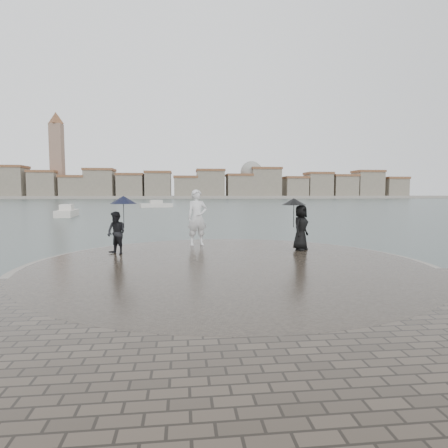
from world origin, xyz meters
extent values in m
plane|color=#2B3835|center=(0.00, 0.00, 0.00)|extent=(400.00, 400.00, 0.00)
cylinder|color=gray|center=(0.00, 3.50, 0.16)|extent=(12.50, 12.50, 0.32)
cylinder|color=#2D261E|center=(0.00, 3.50, 0.18)|extent=(11.90, 11.90, 0.36)
imported|color=silver|center=(-0.80, 7.50, 1.50)|extent=(0.93, 0.71, 2.28)
imported|color=black|center=(-3.71, 5.58, 1.11)|extent=(0.92, 0.89, 1.50)
cylinder|color=black|center=(-3.46, 5.68, 1.71)|extent=(0.02, 0.02, 0.90)
cone|color=black|center=(-3.46, 5.68, 2.26)|extent=(0.95, 0.95, 0.28)
imported|color=black|center=(3.00, 5.75, 1.21)|extent=(0.95, 0.98, 1.69)
cylinder|color=black|center=(2.75, 5.85, 1.66)|extent=(0.02, 0.02, 0.90)
cone|color=black|center=(2.75, 5.85, 2.18)|extent=(0.93, 0.93, 0.26)
cube|color=gray|center=(0.00, 163.00, 0.60)|extent=(260.00, 20.00, 1.20)
cube|color=gray|center=(-74.00, 160.00, 6.50)|extent=(13.00, 10.00, 13.00)
cube|color=brown|center=(-74.00, 160.00, 13.50)|extent=(13.60, 10.60, 1.00)
cube|color=gray|center=(-60.00, 160.00, 5.50)|extent=(11.00, 10.00, 11.00)
cube|color=brown|center=(-60.00, 160.00, 11.50)|extent=(11.60, 10.60, 1.00)
cube|color=gray|center=(-48.00, 160.00, 4.50)|extent=(10.00, 10.00, 9.00)
cube|color=brown|center=(-48.00, 160.00, 9.50)|extent=(10.60, 10.60, 1.00)
cube|color=gray|center=(-37.00, 160.00, 6.00)|extent=(12.00, 10.00, 12.00)
cube|color=brown|center=(-37.00, 160.00, 12.50)|extent=(12.60, 10.60, 1.00)
cube|color=gray|center=(-24.00, 160.00, 5.00)|extent=(11.00, 10.00, 10.00)
cube|color=brown|center=(-24.00, 160.00, 10.50)|extent=(11.60, 10.60, 1.00)
cube|color=gray|center=(-12.00, 160.00, 5.50)|extent=(11.00, 10.00, 11.00)
cube|color=brown|center=(-12.00, 160.00, 11.50)|extent=(11.60, 10.60, 1.00)
cube|color=gray|center=(0.00, 160.00, 4.50)|extent=(10.00, 10.00, 9.00)
cube|color=brown|center=(0.00, 160.00, 9.50)|extent=(10.60, 10.60, 1.00)
cube|color=gray|center=(11.00, 160.00, 6.00)|extent=(12.00, 10.00, 12.00)
cube|color=brown|center=(11.00, 160.00, 12.50)|extent=(12.60, 10.60, 1.00)
cube|color=gray|center=(24.00, 160.00, 5.00)|extent=(11.00, 10.00, 10.00)
cube|color=brown|center=(24.00, 160.00, 10.50)|extent=(11.60, 10.60, 1.00)
cube|color=gray|center=(36.00, 160.00, 6.50)|extent=(13.00, 10.00, 13.00)
cube|color=brown|center=(36.00, 160.00, 13.50)|extent=(13.60, 10.60, 1.00)
cube|color=gray|center=(50.00, 160.00, 4.50)|extent=(10.00, 10.00, 9.00)
cube|color=brown|center=(50.00, 160.00, 9.50)|extent=(10.60, 10.60, 1.00)
cube|color=gray|center=(61.00, 160.00, 5.50)|extent=(11.00, 10.00, 11.00)
cube|color=brown|center=(61.00, 160.00, 11.50)|extent=(11.60, 10.60, 1.00)
cube|color=gray|center=(73.00, 160.00, 5.00)|extent=(11.00, 10.00, 10.00)
cube|color=brown|center=(73.00, 160.00, 10.50)|extent=(11.60, 10.60, 1.00)
cube|color=gray|center=(85.00, 160.00, 6.00)|extent=(12.00, 10.00, 12.00)
cube|color=brown|center=(85.00, 160.00, 12.50)|extent=(12.60, 10.60, 1.00)
cube|color=gray|center=(98.00, 160.00, 4.50)|extent=(10.00, 10.00, 9.00)
cube|color=brown|center=(98.00, 160.00, 9.50)|extent=(10.60, 10.60, 1.00)
cube|color=#846654|center=(-55.00, 162.00, 16.00)|extent=(5.00, 5.00, 32.00)
cone|color=brown|center=(-55.00, 162.00, 34.50)|extent=(6.80, 6.80, 5.00)
sphere|color=gray|center=(30.00, 162.00, 12.00)|extent=(10.00, 10.00, 10.00)
cube|color=beige|center=(-5.91, 57.49, 0.25)|extent=(5.73, 3.19, 0.90)
cube|color=beige|center=(-5.91, 57.49, 0.85)|extent=(2.27, 1.75, 0.90)
cube|color=beige|center=(-13.62, 33.46, 0.25)|extent=(2.20, 5.64, 0.90)
cube|color=beige|center=(-13.62, 33.46, 0.85)|extent=(1.42, 2.12, 0.90)
camera|label=1|loc=(-1.39, -7.77, 2.50)|focal=30.00mm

